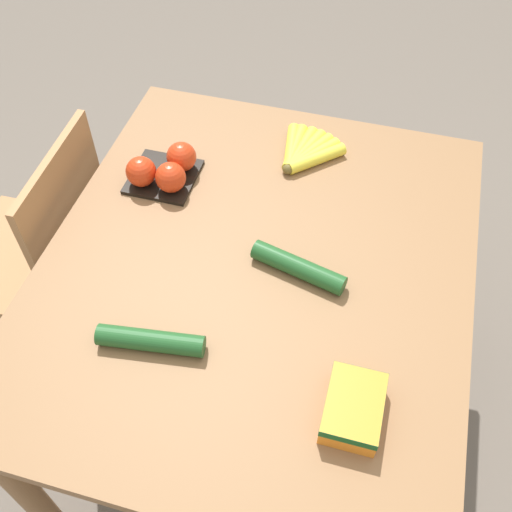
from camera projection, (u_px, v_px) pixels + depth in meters
The scene contains 8 objects.
ground_plane at pixel (256, 409), 1.95m from camera, with size 12.00×12.00×0.00m, color #665B51.
dining_table at pixel (256, 292), 1.44m from camera, with size 1.14×0.97×0.76m.
chair at pixel (46, 256), 1.77m from camera, with size 0.43×0.41×0.87m.
banana_bunch at pixel (305, 152), 1.58m from camera, with size 0.18×0.17×0.03m.
tomato_pack at pixel (164, 170), 1.50m from camera, with size 0.17×0.17×0.09m.
carrot_bag at pixel (354, 407), 1.11m from camera, with size 0.15×0.11×0.06m.
cucumber_near at pixel (151, 340), 1.21m from camera, with size 0.07×0.22×0.04m.
cucumber_far at pixel (298, 267), 1.33m from camera, with size 0.10×0.22×0.04m.
Camera 1 is at (-0.81, -0.22, 1.83)m, focal length 42.00 mm.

